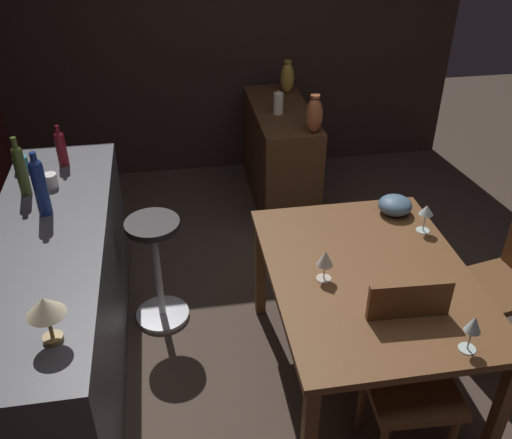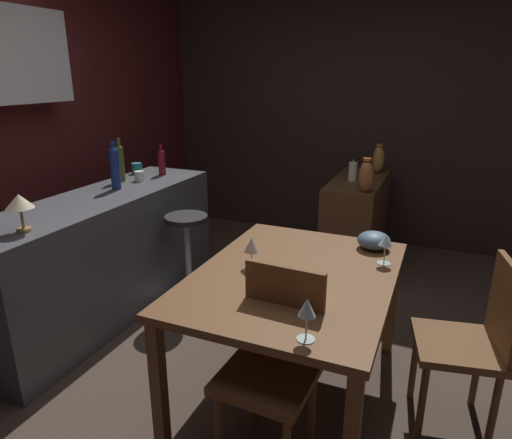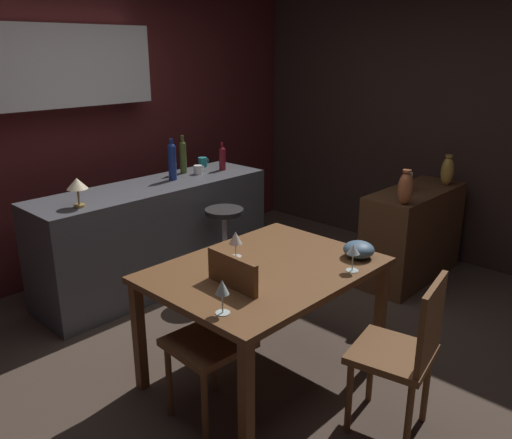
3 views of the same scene
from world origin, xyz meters
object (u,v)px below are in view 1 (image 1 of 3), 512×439
chair_by_doorway (511,278)px  fruit_bowl (395,205)px  bar_stool (157,269)px  vase_copper (314,115)px  wine_glass_right (426,211)px  pillar_candle_tall (278,103)px  wine_bottle_cobalt (40,185)px  dining_table (369,285)px  cup_teal (21,164)px  vase_brass (287,78)px  chair_near_window (408,369)px  wine_bottle_ruby (61,147)px  cup_white (51,180)px  wine_glass_left (473,326)px  sideboard_cabinet (280,156)px  wine_bottle_olive (20,168)px  counter_lamp (45,309)px  wine_glass_center (325,259)px

chair_by_doorway → fruit_bowl: 0.75m
bar_stool → vase_copper: 1.55m
wine_glass_right → pillar_candle_tall: size_ratio=0.87×
fruit_bowl → wine_bottle_cobalt: size_ratio=0.54×
dining_table → cup_teal: size_ratio=11.11×
vase_copper → vase_brass: size_ratio=1.01×
chair_near_window → pillar_candle_tall: pillar_candle_tall is taller
chair_by_doorway → vase_copper: vase_copper is taller
fruit_bowl → wine_bottle_ruby: size_ratio=0.75×
bar_stool → chair_by_doorway: bearing=-106.0°
cup_white → vase_brass: 2.22m
dining_table → wine_glass_left: (-0.56, -0.23, 0.21)m
dining_table → wine_bottle_ruby: 1.97m
chair_by_doorway → bar_stool: (0.56, 1.96, -0.11)m
wine_bottle_cobalt → sideboard_cabinet: bearing=-47.6°
dining_table → cup_teal: 2.14m
wine_bottle_olive → wine_bottle_cobalt: wine_bottle_cobalt is taller
fruit_bowl → vase_copper: 1.04m
wine_glass_left → counter_lamp: size_ratio=0.84×
sideboard_cabinet → wine_bottle_olive: 2.18m
wine_bottle_cobalt → vase_copper: bearing=-60.7°
sideboard_cabinet → fruit_bowl: bearing=-166.0°
chair_near_window → wine_bottle_olive: 2.25m
wine_bottle_ruby → wine_bottle_olive: (-0.33, 0.17, 0.04)m
wine_bottle_ruby → pillar_candle_tall: wine_bottle_ruby is taller
wine_glass_center → chair_by_doorway: bearing=-83.9°
pillar_candle_tall → vase_copper: (-0.38, -0.18, 0.05)m
wine_bottle_cobalt → vase_brass: bearing=-43.7°
cup_teal → bar_stool: bearing=-119.6°
cup_white → cup_teal: bearing=41.2°
wine_glass_right → vase_copper: size_ratio=0.59×
wine_glass_right → wine_glass_center: bearing=116.2°
wine_bottle_ruby → cup_white: 0.28m
chair_near_window → wine_glass_right: chair_near_window is taller
wine_glass_center → wine_bottle_ruby: size_ratio=0.65×
bar_stool → vase_brass: bearing=-34.6°
dining_table → bar_stool: dining_table is taller
wine_glass_right → wine_glass_center: (-0.32, 0.65, -0.00)m
sideboard_cabinet → vase_copper: size_ratio=3.95×
wine_glass_left → pillar_candle_tall: pillar_candle_tall is taller
wine_bottle_ruby → vase_brass: 2.03m
wine_glass_right → cup_white: cup_white is taller
bar_stool → counter_lamp: counter_lamp is taller
dining_table → wine_glass_right: 0.56m
counter_lamp → vase_brass: counter_lamp is taller
dining_table → cup_white: cup_white is taller
chair_by_doorway → vase_brass: vase_brass is taller
sideboard_cabinet → bar_stool: sideboard_cabinet is taller
wine_bottle_ruby → vase_copper: wine_bottle_ruby is taller
bar_stool → wine_bottle_olive: size_ratio=2.10×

